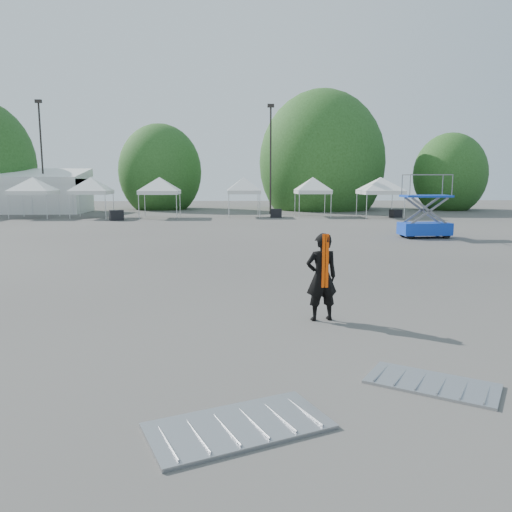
{
  "coord_description": "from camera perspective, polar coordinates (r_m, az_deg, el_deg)",
  "views": [
    {
      "loc": [
        -0.94,
        -13.84,
        3.16
      ],
      "look_at": [
        -0.25,
        -1.8,
        1.3
      ],
      "focal_mm": 35.0,
      "sensor_mm": 36.0,
      "label": 1
    }
  ],
  "objects": [
    {
      "name": "tent_f",
      "position": [
        43.13,
        6.51,
        8.58
      ],
      "size": [
        4.04,
        4.04,
        3.88
      ],
      "color": "silver",
      "rests_on": "ground"
    },
    {
      "name": "tent_d",
      "position": [
        42.05,
        -10.98,
        8.48
      ],
      "size": [
        4.51,
        4.51,
        3.88
      ],
      "color": "silver",
      "rests_on": "ground"
    },
    {
      "name": "ground",
      "position": [
        14.23,
        0.6,
        -4.07
      ],
      "size": [
        120.0,
        120.0,
        0.0
      ],
      "primitive_type": "plane",
      "color": "#474442",
      "rests_on": "ground"
    },
    {
      "name": "scissor_lift",
      "position": [
        28.59,
        18.82,
        5.42
      ],
      "size": [
        2.7,
        1.43,
        3.42
      ],
      "rotation": [
        0.0,
        0.0,
        0.04
      ],
      "color": "#0E30B9",
      "rests_on": "ground"
    },
    {
      "name": "light_pole_east",
      "position": [
        46.07,
        1.68,
        11.7
      ],
      "size": [
        0.6,
        0.25,
        9.8
      ],
      "color": "black",
      "rests_on": "ground"
    },
    {
      "name": "man",
      "position": [
        11.26,
        7.5,
        -2.39
      ],
      "size": [
        0.79,
        0.58,
        1.99
      ],
      "rotation": [
        0.0,
        0.0,
        3.3
      ],
      "color": "black",
      "rests_on": "ground"
    },
    {
      "name": "crate_mid",
      "position": [
        41.55,
        2.3,
        4.9
      ],
      "size": [
        0.95,
        0.75,
        0.72
      ],
      "primitive_type": "cube",
      "rotation": [
        0.0,
        0.0,
        -0.04
      ],
      "color": "black",
      "rests_on": "ground"
    },
    {
      "name": "tent_e",
      "position": [
        42.39,
        -1.41,
        8.63
      ],
      "size": [
        3.89,
        3.89,
        3.88
      ],
      "color": "silver",
      "rests_on": "ground"
    },
    {
      "name": "barrier_left",
      "position": [
        6.76,
        -2.0,
        -18.77
      ],
      "size": [
        2.57,
        1.93,
        0.07
      ],
      "rotation": [
        0.0,
        0.0,
        0.38
      ],
      "color": "#9A9DA2",
      "rests_on": "ground"
    },
    {
      "name": "marquee",
      "position": [
        53.2,
        -26.77,
        6.56
      ],
      "size": [
        15.0,
        6.25,
        4.23
      ],
      "color": "white",
      "rests_on": "ground"
    },
    {
      "name": "tent_c",
      "position": [
        43.48,
        -18.35,
        8.2
      ],
      "size": [
        4.31,
        4.31,
        3.88
      ],
      "color": "silver",
      "rests_on": "ground"
    },
    {
      "name": "tree_mid_w",
      "position": [
        54.31,
        -10.89,
        9.43
      ],
      "size": [
        4.16,
        4.16,
        6.33
      ],
      "color": "#382314",
      "rests_on": "ground"
    },
    {
      "name": "tree_mid_e",
      "position": [
        53.79,
        7.51,
        10.49
      ],
      "size": [
        5.12,
        5.12,
        7.79
      ],
      "color": "#382314",
      "rests_on": "ground"
    },
    {
      "name": "tree_far_e",
      "position": [
        55.78,
        21.27,
        8.67
      ],
      "size": [
        3.84,
        3.84,
        5.84
      ],
      "color": "#382314",
      "rests_on": "ground"
    },
    {
      "name": "light_pole_west",
      "position": [
        50.86,
        -23.32,
        11.02
      ],
      "size": [
        0.6,
        0.25,
        10.3
      ],
      "color": "black",
      "rests_on": "ground"
    },
    {
      "name": "barrier_mid",
      "position": [
        8.44,
        19.46,
        -13.53
      ],
      "size": [
        2.14,
        1.87,
        0.06
      ],
      "rotation": [
        0.0,
        0.0,
        -0.59
      ],
      "color": "#9A9DA2",
      "rests_on": "ground"
    },
    {
      "name": "tent_b",
      "position": [
        45.02,
        -24.15,
        7.89
      ],
      "size": [
        4.52,
        4.52,
        3.88
      ],
      "color": "silver",
      "rests_on": "ground"
    },
    {
      "name": "crate_east",
      "position": [
        43.26,
        15.67,
        4.71
      ],
      "size": [
        1.03,
        0.9,
        0.67
      ],
      "primitive_type": "cube",
      "rotation": [
        0.0,
        0.0,
        0.31
      ],
      "color": "black",
      "rests_on": "ground"
    },
    {
      "name": "tent_g",
      "position": [
        42.9,
        14.06,
        8.38
      ],
      "size": [
        4.66,
        4.66,
        3.88
      ],
      "color": "silver",
      "rests_on": "ground"
    },
    {
      "name": "crate_west",
      "position": [
        40.13,
        -15.66,
        4.51
      ],
      "size": [
        1.23,
        1.09,
        0.8
      ],
      "primitive_type": "cube",
      "rotation": [
        0.0,
        0.0,
        0.33
      ],
      "color": "black",
      "rests_on": "ground"
    }
  ]
}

